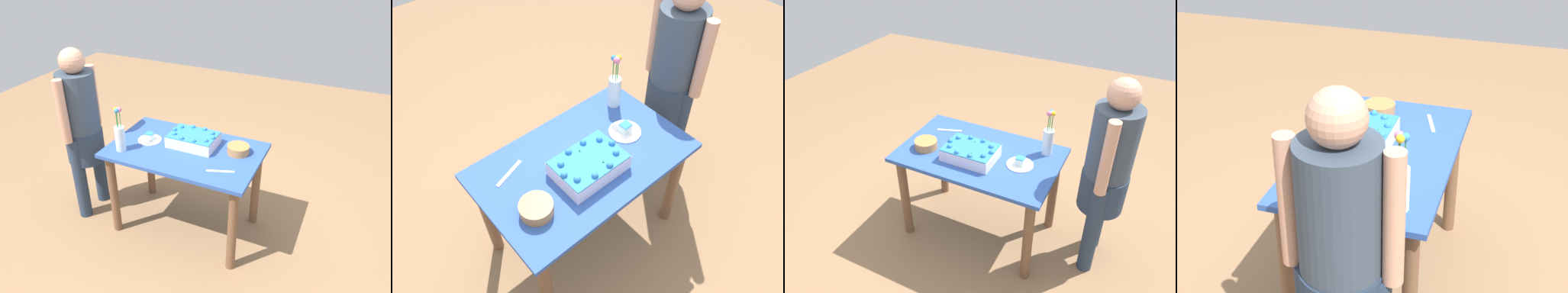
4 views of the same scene
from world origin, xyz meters
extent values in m
plane|color=#946E4B|center=(0.00, 0.00, 0.00)|extent=(8.00, 8.00, 0.00)
cube|color=#2E53A7|center=(0.00, 0.00, 0.75)|extent=(1.18, 0.73, 0.03)
cylinder|color=brown|center=(-0.51, -0.29, 0.37)|extent=(0.07, 0.07, 0.74)
cylinder|color=brown|center=(0.51, -0.29, 0.37)|extent=(0.07, 0.07, 0.74)
cylinder|color=brown|center=(-0.51, 0.29, 0.37)|extent=(0.07, 0.07, 0.74)
cylinder|color=brown|center=(0.51, 0.29, 0.37)|extent=(0.07, 0.07, 0.74)
cube|color=white|center=(-0.03, -0.08, 0.81)|extent=(0.37, 0.26, 0.09)
cube|color=#2C7AC8|center=(-0.03, -0.08, 0.86)|extent=(0.37, 0.26, 0.01)
sphere|color=#2C7AC8|center=(0.13, -0.08, 0.87)|extent=(0.04, 0.04, 0.04)
sphere|color=#2C7AC8|center=(0.10, -0.02, 0.87)|extent=(0.04, 0.04, 0.04)
sphere|color=#2C7AC8|center=(0.02, 0.02, 0.87)|extent=(0.04, 0.04, 0.04)
sphere|color=#2C7AC8|center=(-0.08, 0.02, 0.87)|extent=(0.04, 0.04, 0.04)
sphere|color=#2C7AC8|center=(-0.16, -0.02, 0.87)|extent=(0.04, 0.04, 0.04)
sphere|color=#2C7AC8|center=(-0.20, -0.08, 0.87)|extent=(0.04, 0.04, 0.04)
sphere|color=#2C7AC8|center=(-0.16, -0.15, 0.87)|extent=(0.04, 0.04, 0.04)
sphere|color=#2C7AC8|center=(-0.08, -0.19, 0.87)|extent=(0.04, 0.04, 0.04)
sphere|color=#2C7AC8|center=(0.02, -0.19, 0.87)|extent=(0.04, 0.04, 0.04)
sphere|color=#2C7AC8|center=(0.10, -0.15, 0.87)|extent=(0.04, 0.04, 0.04)
cone|color=#2D8438|center=(-0.03, -0.01, 0.87)|extent=(0.02, 0.02, 0.02)
cone|color=#2D8438|center=(0.01, -0.15, 0.87)|extent=(0.02, 0.02, 0.02)
cylinder|color=white|center=(0.32, -0.01, 0.77)|extent=(0.19, 0.19, 0.01)
cube|color=white|center=(0.32, -0.01, 0.80)|extent=(0.06, 0.06, 0.05)
cube|color=#2C80CB|center=(0.32, -0.01, 0.83)|extent=(0.06, 0.06, 0.01)
cube|color=silver|center=(-0.36, 0.18, 0.77)|extent=(0.20, 0.08, 0.00)
cylinder|color=white|center=(0.44, 0.22, 0.87)|extent=(0.08, 0.08, 0.20)
cylinder|color=#2D8438|center=(0.46, 0.22, 1.04)|extent=(0.01, 0.01, 0.14)
sphere|color=yellow|center=(0.46, 0.22, 1.11)|extent=(0.04, 0.04, 0.04)
cylinder|color=#2D8438|center=(0.44, 0.23, 1.04)|extent=(0.01, 0.01, 0.14)
sphere|color=#3080C6|center=(0.44, 0.23, 1.11)|extent=(0.04, 0.04, 0.04)
cylinder|color=#2D8438|center=(0.43, 0.21, 1.04)|extent=(0.01, 0.01, 0.14)
sphere|color=pink|center=(0.43, 0.21, 1.11)|extent=(0.04, 0.04, 0.04)
cylinder|color=#BD7D43|center=(-0.39, -0.11, 0.80)|extent=(0.17, 0.17, 0.06)
cylinder|color=#26374E|center=(0.89, 0.25, 0.39)|extent=(0.11, 0.11, 0.78)
cylinder|color=#26374E|center=(0.89, -0.01, 0.39)|extent=(0.11, 0.11, 0.78)
cylinder|color=#26374E|center=(0.89, 0.12, 0.66)|extent=(0.31, 0.31, 0.28)
cylinder|color=#364454|center=(0.89, 0.12, 1.04)|extent=(0.30, 0.30, 0.52)
sphere|color=tan|center=(0.89, 0.12, 1.39)|extent=(0.20, 0.20, 0.20)
cylinder|color=tan|center=(0.89, 0.31, 1.04)|extent=(0.08, 0.08, 0.52)
cylinder|color=tan|center=(0.89, -0.07, 1.04)|extent=(0.08, 0.08, 0.52)
camera|label=1|loc=(-1.14, 2.29, 2.27)|focal=35.00mm
camera|label=2|loc=(-0.88, -1.05, 2.36)|focal=35.00mm
camera|label=3|loc=(1.03, -2.07, 2.37)|focal=35.00mm
camera|label=4|loc=(2.44, 0.70, 2.21)|focal=55.00mm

